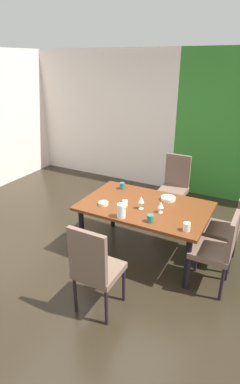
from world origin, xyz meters
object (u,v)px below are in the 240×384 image
Objects in this scene: cup_near_shelf at (122,186)px; cup_left at (125,203)px; chair_right_far at (228,225)px; serving_bowl_north at (168,198)px; serving_bowl_corner at (103,204)px; cup_center at (150,218)px; wine_glass_right at (161,205)px; chair_head_near at (95,267)px; cup_east at (187,227)px; pitcher_near_window at (121,211)px; chair_head_far at (175,184)px; wine_glass_front at (141,200)px; dining_table at (145,210)px; chair_right_near at (219,248)px.

cup_near_shelf reaches higher than cup_left.
chair_right_far reaches higher than serving_bowl_north.
cup_center is at bearing -9.96° from serving_bowl_corner.
wine_glass_right is (-0.78, -0.37, 0.27)m from chair_right_far.
chair_head_near reaches higher than chair_right_far.
pitcher_near_window is (-0.79, -0.06, 0.04)m from cup_east.
chair_head_near is 0.99× the size of chair_head_far.
wine_glass_front is 0.48m from serving_bowl_north.
chair_head_far is 10.85× the size of cup_east.
pitcher_near_window is (-0.34, -0.73, 0.07)m from serving_bowl_north.
chair_head_far reaches higher than dining_table.
serving_bowl_north is at bearing 55.74° from chair_right_near.
chair_head_near reaches higher than chair_right_near.
wine_glass_right is 1.86× the size of cup_left.
dining_table is 17.03× the size of cup_east.
serving_bowl_north is (-0.81, 0.55, 0.20)m from chair_right_near.
chair_right_far is 0.84m from serving_bowl_north.
dining_table is 1.24m from chair_head_near.
chair_right_near is 1.28m from cup_left.
cup_east is (1.16, -0.12, 0.03)m from serving_bowl_corner.
serving_bowl_corner is 0.29m from cup_left.
pitcher_near_window is at bearing 98.18° from chair_head_near.
wine_glass_right is 1.14× the size of serving_bowl_corner.
serving_bowl_north is at bearing -3.63° from cup_near_shelf.
cup_near_shelf is at bearing 176.37° from serving_bowl_north.
pitcher_near_window is at bearing -138.02° from wine_glass_right.
cup_left reaches higher than dining_table.
cup_east is (0.44, 0.01, 0.00)m from cup_center.
pitcher_near_window is (0.36, -0.18, 0.07)m from serving_bowl_corner.
dining_table is at bearing 28.20° from serving_bowl_corner.
pitcher_near_window reaches higher than dining_table.
cup_left is at bearing -146.96° from dining_table.
wine_glass_front reaches higher than wine_glass_right.
wine_glass_right reaches higher than cup_east.
dining_table is at bearing 157.98° from wine_glass_right.
chair_right_near is 0.84m from cup_center.
chair_head_far reaches higher than pitcher_near_window.
chair_head_far reaches higher than cup_near_shelf.
serving_bowl_corner is (-1.51, 0.00, 0.20)m from chair_right_near.
chair_right_near reaches higher than pitcher_near_window.
wine_glass_front is at bearing 131.99° from cup_center.
cup_center is at bearing 74.43° from chair_head_near.
chair_right_far is 1.37m from pitcher_near_window.
cup_east is 1.23× the size of cup_left.
cup_center is at bearing -58.71° from dining_table.
chair_right_far is at bearing 17.96° from cup_left.
serving_bowl_corner is 0.60m from cup_near_shelf.
cup_east is (-0.36, -0.11, 0.23)m from chair_right_near.
cup_center is at bearing -179.00° from cup_east.
serving_bowl_north is 0.81m from cup_east.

